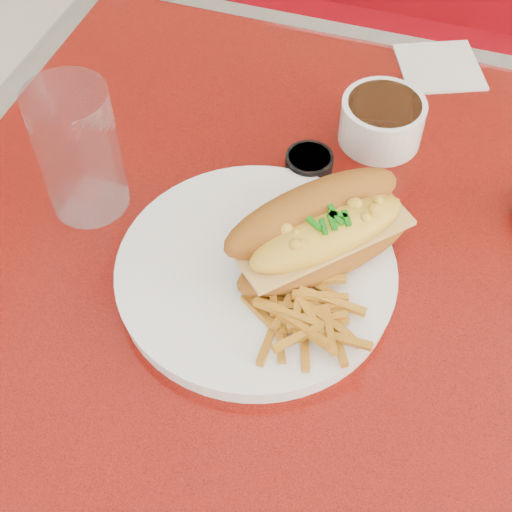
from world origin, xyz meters
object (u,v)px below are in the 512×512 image
(fork, at_px, (319,275))
(water_tumbler, at_px, (79,151))
(diner_table, at_px, (425,363))
(dinner_plate, at_px, (256,273))
(booth_bench_far, at_px, (462,132))
(gravy_ramekin, at_px, (382,120))
(sauce_cup_left, at_px, (309,164))
(mac_hoagie, at_px, (321,231))

(fork, xyz_separation_m, water_tumbler, (-0.28, 0.04, 0.06))
(diner_table, xyz_separation_m, dinner_plate, (-0.20, -0.06, 0.17))
(booth_bench_far, height_order, gravy_ramekin, booth_bench_far)
(sauce_cup_left, bearing_deg, fork, -70.67)
(sauce_cup_left, bearing_deg, booth_bench_far, 74.85)
(fork, bearing_deg, gravy_ramekin, -29.96)
(dinner_plate, relative_size, mac_hoagie, 1.38)
(sauce_cup_left, distance_m, water_tumbler, 0.26)
(diner_table, bearing_deg, sauce_cup_left, 149.65)
(mac_hoagie, bearing_deg, fork, -121.40)
(mac_hoagie, distance_m, sauce_cup_left, 0.14)
(dinner_plate, relative_size, gravy_ramekin, 2.46)
(sauce_cup_left, relative_size, water_tumbler, 0.47)
(diner_table, relative_size, fork, 8.97)
(mac_hoagie, bearing_deg, sauce_cup_left, 62.62)
(gravy_ramekin, bearing_deg, water_tumbler, -144.86)
(booth_bench_far, bearing_deg, gravy_ramekin, -101.33)
(dinner_plate, bearing_deg, mac_hoagie, 32.94)
(booth_bench_far, bearing_deg, fork, -98.98)
(booth_bench_far, distance_m, water_tumbler, 1.08)
(booth_bench_far, height_order, dinner_plate, booth_bench_far)
(dinner_plate, bearing_deg, fork, 10.51)
(dinner_plate, height_order, sauce_cup_left, sauce_cup_left)
(diner_table, bearing_deg, water_tumbler, -178.80)
(mac_hoagie, relative_size, sauce_cup_left, 2.96)
(mac_hoagie, xyz_separation_m, gravy_ramekin, (0.02, 0.22, -0.03))
(booth_bench_far, bearing_deg, mac_hoagie, -99.73)
(gravy_ramekin, xyz_separation_m, water_tumbler, (-0.29, -0.21, 0.05))
(diner_table, bearing_deg, booth_bench_far, 90.00)
(booth_bench_far, height_order, sauce_cup_left, booth_bench_far)
(fork, bearing_deg, mac_hoagie, -11.15)
(gravy_ramekin, bearing_deg, booth_bench_far, 78.67)
(dinner_plate, bearing_deg, sauce_cup_left, 86.62)
(mac_hoagie, bearing_deg, gravy_ramekin, 37.57)
(booth_bench_far, height_order, water_tumbler, water_tumbler)
(fork, bearing_deg, sauce_cup_left, -7.77)
(water_tumbler, bearing_deg, booth_bench_far, 63.16)
(dinner_plate, height_order, mac_hoagie, mac_hoagie)
(booth_bench_far, bearing_deg, dinner_plate, -102.95)
(fork, xyz_separation_m, gravy_ramekin, (0.01, 0.24, 0.01))
(fork, relative_size, sauce_cup_left, 1.89)
(mac_hoagie, distance_m, water_tumbler, 0.27)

